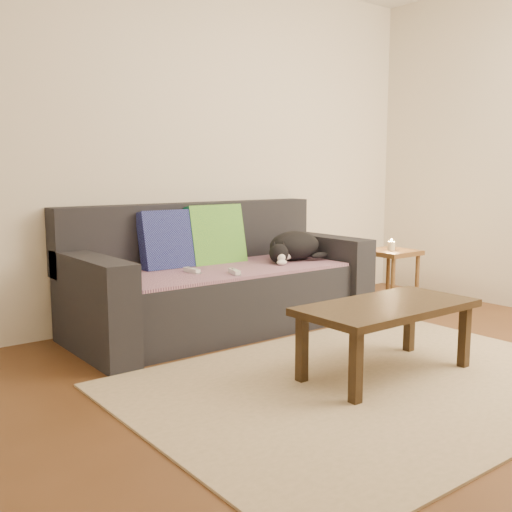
{
  "coord_description": "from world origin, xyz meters",
  "views": [
    {
      "loc": [
        -2.31,
        -1.87,
        1.1
      ],
      "look_at": [
        0.05,
        1.2,
        0.55
      ],
      "focal_mm": 42.0,
      "sensor_mm": 36.0,
      "label": 1
    }
  ],
  "objects_px": {
    "cat": "(293,247)",
    "wii_remote_a": "(192,270)",
    "side_table": "(391,260)",
    "wii_remote_b": "(234,272)",
    "coffee_table": "(387,313)",
    "sofa": "(218,285)"
  },
  "relations": [
    {
      "from": "cat",
      "to": "wii_remote_a",
      "type": "bearing_deg",
      "value": -162.89
    },
    {
      "from": "wii_remote_a",
      "to": "side_table",
      "type": "xyz_separation_m",
      "value": [
        1.75,
        -0.2,
        -0.07
      ]
    },
    {
      "from": "wii_remote_b",
      "to": "side_table",
      "type": "distance_m",
      "value": 1.57
    },
    {
      "from": "side_table",
      "to": "coffee_table",
      "type": "distance_m",
      "value": 1.7
    },
    {
      "from": "wii_remote_b",
      "to": "side_table",
      "type": "height_order",
      "value": "same"
    },
    {
      "from": "wii_remote_a",
      "to": "wii_remote_b",
      "type": "bearing_deg",
      "value": -140.11
    },
    {
      "from": "sofa",
      "to": "wii_remote_a",
      "type": "distance_m",
      "value": 0.34
    },
    {
      "from": "sofa",
      "to": "coffee_table",
      "type": "xyz_separation_m",
      "value": [
        0.16,
        -1.39,
        0.04
      ]
    },
    {
      "from": "wii_remote_a",
      "to": "wii_remote_b",
      "type": "distance_m",
      "value": 0.29
    },
    {
      "from": "sofa",
      "to": "wii_remote_a",
      "type": "height_order",
      "value": "sofa"
    },
    {
      "from": "cat",
      "to": "wii_remote_b",
      "type": "distance_m",
      "value": 0.74
    },
    {
      "from": "cat",
      "to": "side_table",
      "type": "relative_size",
      "value": 1.14
    },
    {
      "from": "wii_remote_a",
      "to": "coffee_table",
      "type": "xyz_separation_m",
      "value": [
        0.44,
        -1.27,
        -0.11
      ]
    },
    {
      "from": "side_table",
      "to": "sofa",
      "type": "bearing_deg",
      "value": 167.84
    },
    {
      "from": "wii_remote_b",
      "to": "coffee_table",
      "type": "height_order",
      "value": "wii_remote_b"
    },
    {
      "from": "cat",
      "to": "wii_remote_a",
      "type": "distance_m",
      "value": 0.9
    },
    {
      "from": "cat",
      "to": "coffee_table",
      "type": "relative_size",
      "value": 0.54
    },
    {
      "from": "side_table",
      "to": "cat",
      "type": "bearing_deg",
      "value": 166.28
    },
    {
      "from": "wii_remote_a",
      "to": "coffee_table",
      "type": "height_order",
      "value": "wii_remote_a"
    },
    {
      "from": "cat",
      "to": "sofa",
      "type": "bearing_deg",
      "value": -173.58
    },
    {
      "from": "sofa",
      "to": "wii_remote_b",
      "type": "height_order",
      "value": "sofa"
    },
    {
      "from": "sofa",
      "to": "coffee_table",
      "type": "relative_size",
      "value": 2.11
    }
  ]
}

